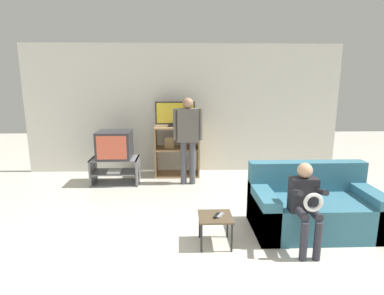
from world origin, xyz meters
TOP-DOWN VIEW (x-y plane):
  - wall_back at (0.00, 4.13)m, footprint 6.40×0.06m
  - tv_stand at (-1.27, 3.30)m, footprint 0.86×0.48m
  - television_main at (-1.27, 3.31)m, footprint 0.60×0.55m
  - media_shelf at (-0.13, 3.80)m, footprint 0.88×0.51m
  - television_flat at (-0.17, 3.81)m, footprint 0.77×0.20m
  - snack_table at (0.34, 0.98)m, footprint 0.39×0.39m
  - remote_control_black at (0.35, 0.98)m, footprint 0.09×0.15m
  - remote_control_white at (0.39, 0.98)m, footprint 0.10×0.14m
  - couch at (1.64, 1.34)m, footprint 1.56×0.88m
  - person_standing_adult at (0.07, 3.23)m, footprint 0.53×0.20m
  - person_seated_child at (1.32, 0.83)m, footprint 0.33×0.43m

SIDE VIEW (x-z plane):
  - tv_stand at x=-1.27m, z-range 0.00..0.48m
  - couch at x=1.64m, z-range -0.13..0.70m
  - snack_table at x=0.34m, z-range 0.13..0.49m
  - remote_control_black at x=0.35m, z-range 0.36..0.38m
  - remote_control_white at x=0.39m, z-range 0.36..0.38m
  - media_shelf at x=-0.13m, z-range 0.01..1.01m
  - person_seated_child at x=1.32m, z-range 0.09..1.10m
  - television_main at x=-1.27m, z-range 0.49..0.99m
  - person_standing_adult at x=0.07m, z-range 0.17..1.76m
  - television_flat at x=-0.17m, z-range 0.98..1.47m
  - wall_back at x=0.00m, z-range 0.00..2.60m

